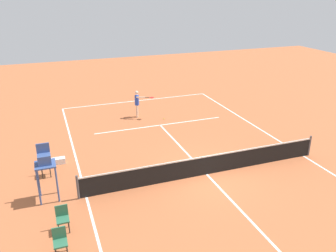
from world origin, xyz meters
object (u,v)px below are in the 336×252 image
(player_serving, at_px, (138,101))
(equipment_bag, at_px, (57,161))
(courtside_chair_near, at_px, (62,217))
(courtside_chair_far, at_px, (60,241))
(courtside_chair_mid, at_px, (45,165))
(umpire_chair, at_px, (45,164))
(tennis_ball, at_px, (164,119))

(player_serving, xyz_separation_m, equipment_bag, (5.53, 5.10, -0.94))
(courtside_chair_near, relative_size, courtside_chair_far, 1.00)
(courtside_chair_mid, bearing_deg, player_serving, -134.90)
(umpire_chair, relative_size, courtside_chair_mid, 2.54)
(equipment_bag, bearing_deg, courtside_chair_near, 88.54)
(umpire_chair, bearing_deg, tennis_ball, -136.55)
(courtside_chair_mid, bearing_deg, equipment_bag, -118.78)
(player_serving, bearing_deg, equipment_bag, -24.45)
(umpire_chair, height_order, courtside_chair_near, umpire_chair)
(tennis_ball, xyz_separation_m, courtside_chair_far, (7.32, 10.63, 0.50))
(tennis_ball, distance_m, equipment_bag, 8.12)
(player_serving, bearing_deg, umpire_chair, -13.71)
(tennis_ball, bearing_deg, umpire_chair, 43.45)
(tennis_ball, relative_size, courtside_chair_far, 0.07)
(player_serving, height_order, equipment_bag, player_serving)
(equipment_bag, bearing_deg, tennis_ball, -149.76)
(courtside_chair_near, distance_m, equipment_bag, 5.33)
(umpire_chair, distance_m, courtside_chair_near, 2.54)
(tennis_ball, relative_size, courtside_chair_near, 0.07)
(tennis_ball, bearing_deg, player_serving, -34.16)
(tennis_ball, bearing_deg, courtside_chair_far, 55.45)
(courtside_chair_near, relative_size, equipment_bag, 1.25)
(umpire_chair, relative_size, equipment_bag, 3.17)
(courtside_chair_mid, height_order, equipment_bag, courtside_chair_mid)
(courtside_chair_near, xyz_separation_m, equipment_bag, (-0.14, -5.31, -0.38))
(courtside_chair_far, distance_m, equipment_bag, 6.56)
(courtside_chair_far, bearing_deg, umpire_chair, -86.70)
(tennis_ball, relative_size, umpire_chair, 0.03)
(courtside_chair_near, height_order, courtside_chair_far, same)
(courtside_chair_mid, bearing_deg, courtside_chair_far, 92.58)
(player_serving, height_order, courtside_chair_far, player_serving)
(player_serving, distance_m, courtside_chair_far, 13.03)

